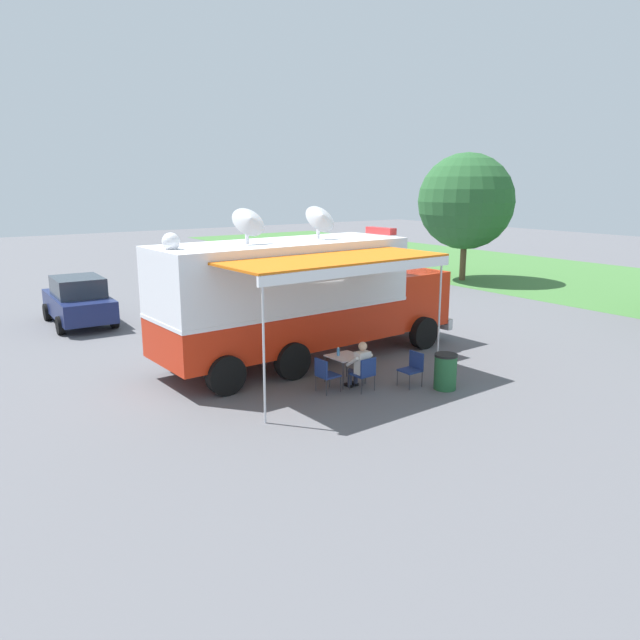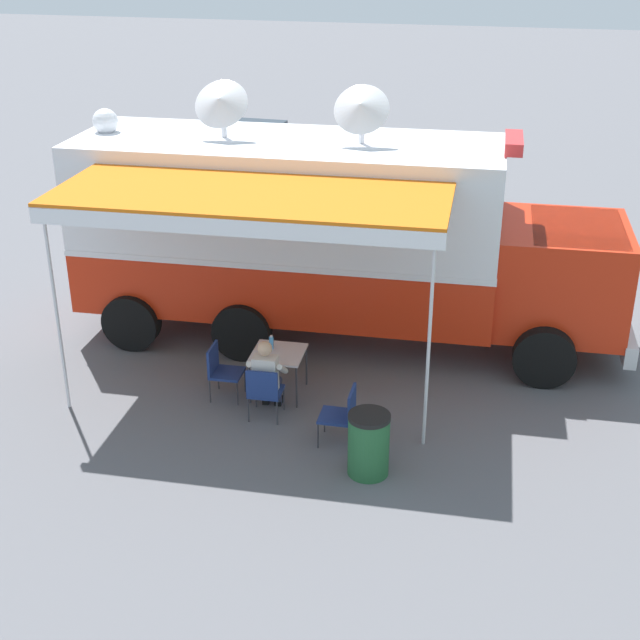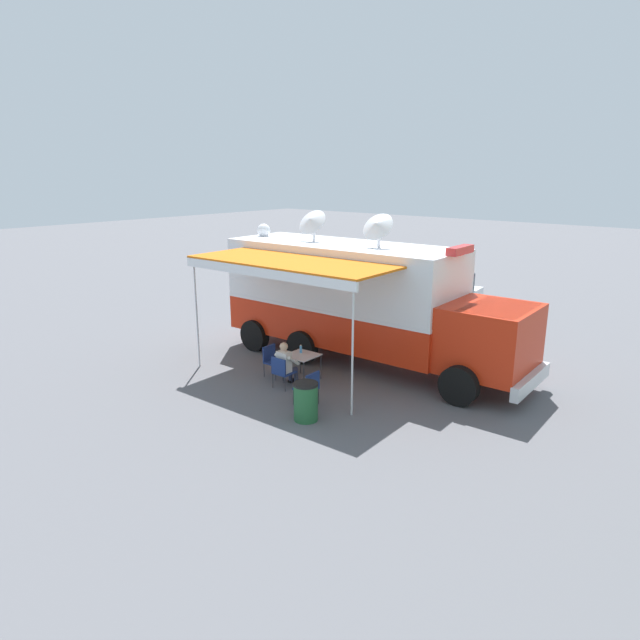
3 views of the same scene
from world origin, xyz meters
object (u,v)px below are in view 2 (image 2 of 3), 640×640
object	(u,v)px
trash_bin	(369,444)
command_truck	(330,232)
water_bottle	(271,342)
folding_chair_beside_table	(221,367)
car_far_corner	(250,158)
folding_chair_spare_by_truck	(343,411)
folding_chair_at_table	(264,389)
seated_responder	(267,375)
car_behind_truck	(368,195)
folding_table	(278,356)

from	to	relation	value
trash_bin	command_truck	bearing A→B (deg)	-160.43
command_truck	water_bottle	xyz separation A→B (m)	(2.20, -0.44, -1.11)
folding_chair_beside_table	trash_bin	distance (m)	3.03
command_truck	water_bottle	distance (m)	2.51
car_far_corner	folding_chair_spare_by_truck	bearing A→B (deg)	23.19
water_bottle	car_far_corner	xyz separation A→B (m)	(-10.76, -3.73, 0.05)
folding_chair_at_table	car_far_corner	world-z (taller)	car_far_corner
folding_chair_at_table	seated_responder	size ratio (longest dim) A/B	0.70
folding_chair_at_table	car_behind_truck	world-z (taller)	car_behind_truck
command_truck	folding_chair_spare_by_truck	size ratio (longest dim) A/B	11.01
folding_chair_beside_table	folding_chair_at_table	bearing A→B (deg)	59.41
folding_chair_spare_by_truck	seated_responder	xyz separation A→B (m)	(-0.55, -1.28, 0.14)
folding_table	folding_chair_spare_by_truck	bearing A→B (deg)	47.93
folding_chair_beside_table	command_truck	bearing A→B (deg)	156.18
seated_responder	car_far_corner	world-z (taller)	car_far_corner
folding_chair_at_table	trash_bin	xyz separation A→B (m)	(1.02, 1.76, -0.06)
water_bottle	folding_chair_at_table	distance (m)	0.98
folding_table	folding_chair_beside_table	size ratio (longest dim) A/B	0.96
folding_chair_spare_by_truck	folding_chair_beside_table	bearing A→B (deg)	-112.09
folding_chair_at_table	seated_responder	distance (m)	0.23
folding_chair_beside_table	trash_bin	bearing A→B (deg)	59.80
trash_bin	folding_chair_spare_by_truck	bearing A→B (deg)	-143.57
folding_table	seated_responder	size ratio (longest dim) A/B	0.66
car_behind_truck	folding_chair_at_table	bearing A→B (deg)	0.63
water_bottle	car_behind_truck	world-z (taller)	car_behind_truck
folding_chair_spare_by_truck	trash_bin	distance (m)	0.82
water_bottle	trash_bin	distance (m)	2.74
water_bottle	folding_chair_at_table	bearing A→B (deg)	9.06
folding_chair_beside_table	seated_responder	bearing A→B (deg)	69.49
water_bottle	seated_responder	size ratio (longest dim) A/B	0.18
folding_chair_beside_table	car_behind_truck	size ratio (longest dim) A/B	0.20
water_bottle	car_behind_truck	xyz separation A→B (m)	(-8.00, 0.05, 0.05)
folding_chair_at_table	folding_chair_beside_table	world-z (taller)	same
command_truck	folding_table	bearing A→B (deg)	-7.42
command_truck	car_far_corner	bearing A→B (deg)	-154.01
command_truck	water_bottle	world-z (taller)	command_truck
folding_table	car_behind_truck	world-z (taller)	car_behind_truck
folding_table	car_far_corner	size ratio (longest dim) A/B	0.19
trash_bin	car_far_corner	world-z (taller)	car_far_corner
folding_table	folding_chair_at_table	size ratio (longest dim) A/B	0.96
trash_bin	car_behind_truck	world-z (taller)	car_behind_truck
seated_responder	car_behind_truck	xyz separation A→B (m)	(-8.72, -0.09, 0.23)
water_bottle	trash_bin	world-z (taller)	water_bottle
folding_chair_spare_by_truck	car_far_corner	size ratio (longest dim) A/B	0.20
folding_chair_beside_table	folding_table	bearing A→B (deg)	109.03
command_truck	folding_chair_at_table	distance (m)	3.44
command_truck	seated_responder	world-z (taller)	command_truck
command_truck	folding_chair_spare_by_truck	xyz separation A→B (m)	(3.47, 0.98, -1.43)
folding_chair_at_table	car_far_corner	bearing A→B (deg)	-161.62
command_truck	seated_responder	distance (m)	3.21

